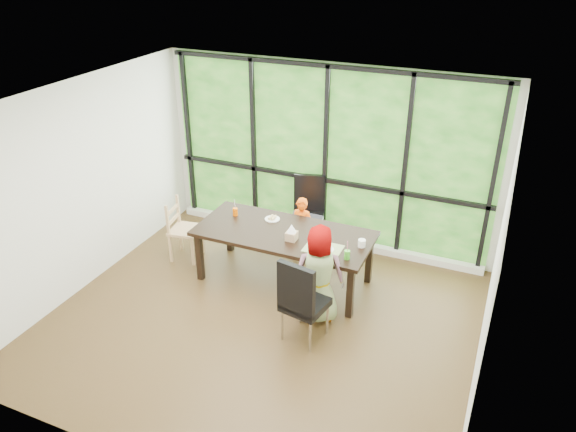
# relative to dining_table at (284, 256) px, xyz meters

# --- Properties ---
(ground) EXTENTS (5.00, 5.00, 0.00)m
(ground) POSITION_rel_dining_table_xyz_m (0.10, -0.93, -0.38)
(ground) COLOR black
(ground) RESTS_ON ground
(back_wall) EXTENTS (5.00, 0.00, 5.00)m
(back_wall) POSITION_rel_dining_table_xyz_m (0.10, 1.32, 0.98)
(back_wall) COLOR silver
(back_wall) RESTS_ON ground
(foliage_backdrop) EXTENTS (4.80, 0.02, 2.65)m
(foliage_backdrop) POSITION_rel_dining_table_xyz_m (0.10, 1.30, 0.98)
(foliage_backdrop) COLOR #184613
(foliage_backdrop) RESTS_ON back_wall
(window_mullions) EXTENTS (4.80, 0.06, 2.65)m
(window_mullions) POSITION_rel_dining_table_xyz_m (0.10, 1.26, 0.98)
(window_mullions) COLOR black
(window_mullions) RESTS_ON back_wall
(window_sill) EXTENTS (4.80, 0.12, 0.10)m
(window_sill) POSITION_rel_dining_table_xyz_m (0.10, 1.22, -0.33)
(window_sill) COLOR silver
(window_sill) RESTS_ON ground
(dining_table) EXTENTS (2.40, 1.25, 0.75)m
(dining_table) POSITION_rel_dining_table_xyz_m (0.00, 0.00, 0.00)
(dining_table) COLOR black
(dining_table) RESTS_ON ground
(chair_window_leather) EXTENTS (0.56, 0.56, 1.08)m
(chair_window_leather) POSITION_rel_dining_table_xyz_m (-0.05, 1.00, 0.17)
(chair_window_leather) COLOR black
(chair_window_leather) RESTS_ON ground
(chair_interior_leather) EXTENTS (0.54, 0.54, 1.08)m
(chair_interior_leather) POSITION_rel_dining_table_xyz_m (0.70, -0.99, 0.17)
(chair_interior_leather) COLOR black
(chair_interior_leather) RESTS_ON ground
(chair_end_beech) EXTENTS (0.46, 0.48, 0.90)m
(chair_end_beech) POSITION_rel_dining_table_xyz_m (-1.54, -0.01, 0.08)
(chair_end_beech) COLOR tan
(chair_end_beech) RESTS_ON ground
(child_toddler) EXTENTS (0.36, 0.25, 0.95)m
(child_toddler) POSITION_rel_dining_table_xyz_m (-0.00, 0.62, 0.10)
(child_toddler) COLOR #EC4F05
(child_toddler) RESTS_ON ground
(child_older) EXTENTS (0.71, 0.58, 1.26)m
(child_older) POSITION_rel_dining_table_xyz_m (0.68, -0.58, 0.25)
(child_older) COLOR slate
(child_older) RESTS_ON ground
(placemat) EXTENTS (0.46, 0.34, 0.01)m
(placemat) POSITION_rel_dining_table_xyz_m (0.62, -0.20, 0.38)
(placemat) COLOR tan
(placemat) RESTS_ON dining_table
(plate_far) EXTENTS (0.21, 0.21, 0.01)m
(plate_far) POSITION_rel_dining_table_xyz_m (-0.29, 0.26, 0.38)
(plate_far) COLOR white
(plate_far) RESTS_ON dining_table
(plate_near) EXTENTS (0.22, 0.22, 0.01)m
(plate_near) POSITION_rel_dining_table_xyz_m (0.65, -0.22, 0.38)
(plate_near) COLOR white
(plate_near) RESTS_ON dining_table
(orange_cup) EXTENTS (0.07, 0.07, 0.11)m
(orange_cup) POSITION_rel_dining_table_xyz_m (-0.81, 0.17, 0.43)
(orange_cup) COLOR #EA5B00
(orange_cup) RESTS_ON dining_table
(green_cup) EXTENTS (0.07, 0.07, 0.11)m
(green_cup) POSITION_rel_dining_table_xyz_m (0.96, -0.31, 0.43)
(green_cup) COLOR green
(green_cup) RESTS_ON dining_table
(white_mug) EXTENTS (0.09, 0.09, 0.10)m
(white_mug) POSITION_rel_dining_table_xyz_m (1.04, 0.03, 0.42)
(white_mug) COLOR white
(white_mug) RESTS_ON dining_table
(tissue_box) EXTENTS (0.13, 0.13, 0.11)m
(tissue_box) POSITION_rel_dining_table_xyz_m (0.17, -0.16, 0.43)
(tissue_box) COLOR tan
(tissue_box) RESTS_ON dining_table
(crepe_rolls_far) EXTENTS (0.10, 0.12, 0.04)m
(crepe_rolls_far) POSITION_rel_dining_table_xyz_m (-0.29, 0.26, 0.41)
(crepe_rolls_far) COLOR tan
(crepe_rolls_far) RESTS_ON plate_far
(crepe_rolls_near) EXTENTS (0.15, 0.12, 0.04)m
(crepe_rolls_near) POSITION_rel_dining_table_xyz_m (0.65, -0.22, 0.41)
(crepe_rolls_near) COLOR tan
(crepe_rolls_near) RESTS_ON plate_near
(straw_white) EXTENTS (0.01, 0.04, 0.20)m
(straw_white) POSITION_rel_dining_table_xyz_m (-0.81, 0.17, 0.52)
(straw_white) COLOR white
(straw_white) RESTS_ON orange_cup
(straw_pink) EXTENTS (0.01, 0.04, 0.20)m
(straw_pink) POSITION_rel_dining_table_xyz_m (0.96, -0.31, 0.53)
(straw_pink) COLOR pink
(straw_pink) RESTS_ON green_cup
(tissue) EXTENTS (0.12, 0.12, 0.11)m
(tissue) POSITION_rel_dining_table_xyz_m (0.17, -0.16, 0.54)
(tissue) COLOR white
(tissue) RESTS_ON tissue_box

